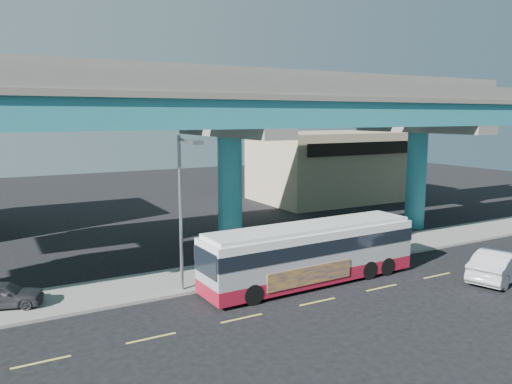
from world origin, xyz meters
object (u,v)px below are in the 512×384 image
stop_sign (357,231)px  parked_car (2,295)px  street_lamp (184,192)px  transit_bus (311,251)px  sedan (499,265)px

stop_sign → parked_car: bearing=-168.9°
street_lamp → stop_sign: street_lamp is taller
parked_car → stop_sign: size_ratio=1.60×
transit_bus → sedan: (8.99, -4.49, -0.86)m
sedan → parked_car: (-23.27, 8.04, -0.09)m
sedan → parked_car: sedan is taller
sedan → stop_sign: bearing=14.9°
sedan → parked_car: 24.62m
transit_bus → sedan: 10.09m
sedan → street_lamp: 17.00m
sedan → street_lamp: size_ratio=0.70×
sedan → street_lamp: street_lamp is taller
parked_car → street_lamp: (7.86, -2.23, 4.35)m
sedan → stop_sign: 7.83m
transit_bus → street_lamp: (-6.41, 1.32, 3.40)m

